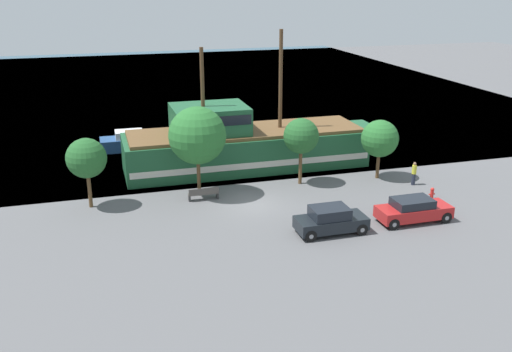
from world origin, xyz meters
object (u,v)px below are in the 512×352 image
object	(u,v)px
moored_boat_dockside	(134,142)
fire_hydrant	(432,193)
parked_car_curb_front	(413,210)
pedestrian_walking_near	(414,173)
bench_promenade_east	(204,194)
parked_car_curb_mid	(331,220)
pirate_ship	(243,144)

from	to	relation	value
moored_boat_dockside	fire_hydrant	size ratio (longest dim) A/B	7.46
moored_boat_dockside	parked_car_curb_front	world-z (taller)	moored_boat_dockside
parked_car_curb_front	pedestrian_walking_near	world-z (taller)	pedestrian_walking_near
bench_promenade_east	parked_car_curb_mid	bearing A→B (deg)	-49.74
moored_boat_dockside	parked_car_curb_mid	xyz separation A→B (m)	(9.31, -20.36, 0.12)
pirate_ship	pedestrian_walking_near	world-z (taller)	pirate_ship
fire_hydrant	pedestrian_walking_near	bearing A→B (deg)	85.02
pirate_ship	parked_car_curb_mid	distance (m)	13.16
fire_hydrant	moored_boat_dockside	bearing A→B (deg)	135.96
moored_boat_dockside	fire_hydrant	xyz separation A→B (m)	(17.88, -17.29, -0.23)
bench_promenade_east	pirate_ship	bearing A→B (deg)	54.62
parked_car_curb_mid	fire_hydrant	distance (m)	9.11
parked_car_curb_mid	pedestrian_walking_near	distance (m)	10.54
parked_car_curb_front	parked_car_curb_mid	size ratio (longest dim) A/B	1.10
parked_car_curb_mid	pedestrian_walking_near	xyz separation A→B (m)	(8.81, 5.79, 0.07)
pirate_ship	moored_boat_dockside	size ratio (longest dim) A/B	3.43
moored_boat_dockside	bench_promenade_east	world-z (taller)	moored_boat_dockside
fire_hydrant	bench_promenade_east	world-z (taller)	bench_promenade_east
bench_promenade_east	pedestrian_walking_near	xyz separation A→B (m)	(14.76, -1.24, 0.39)
fire_hydrant	parked_car_curb_mid	bearing A→B (deg)	-160.27
pirate_ship	pedestrian_walking_near	size ratio (longest dim) A/B	11.80
moored_boat_dockside	pedestrian_walking_near	world-z (taller)	pedestrian_walking_near
parked_car_curb_front	parked_car_curb_mid	bearing A→B (deg)	-178.64
fire_hydrant	bench_promenade_east	distance (m)	15.05
parked_car_curb_mid	fire_hydrant	xyz separation A→B (m)	(8.57, 3.07, -0.36)
moored_boat_dockside	parked_car_curb_front	xyz separation A→B (m)	(14.69, -20.24, 0.09)
parked_car_curb_front	fire_hydrant	world-z (taller)	parked_car_curb_front
moored_boat_dockside	pedestrian_walking_near	distance (m)	23.25
parked_car_curb_front	pedestrian_walking_near	distance (m)	6.62
parked_car_curb_mid	pedestrian_walking_near	bearing A→B (deg)	33.34
pirate_ship	bench_promenade_east	size ratio (longest dim) A/B	9.84
parked_car_curb_mid	fire_hydrant	bearing A→B (deg)	19.73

